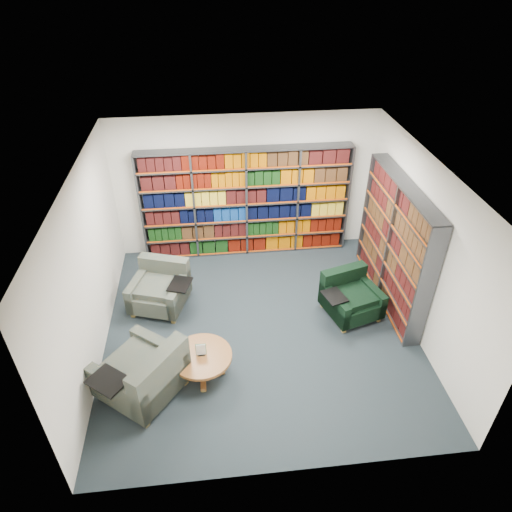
{
  "coord_description": "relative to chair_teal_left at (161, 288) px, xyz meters",
  "views": [
    {
      "loc": [
        -0.68,
        -5.49,
        5.32
      ],
      "look_at": [
        0.0,
        0.6,
        1.05
      ],
      "focal_mm": 32.0,
      "sensor_mm": 36.0,
      "label": 1
    }
  ],
  "objects": [
    {
      "name": "bookshelf_back",
      "position": [
        1.64,
        1.5,
        0.78
      ],
      "size": [
        4.0,
        0.28,
        2.2
      ],
      "color": "#47494F",
      "rests_on": "ground"
    },
    {
      "name": "coffee_table",
      "position": [
        0.68,
        -1.72,
        0.01
      ],
      "size": [
        0.88,
        0.88,
        0.62
      ],
      "color": "#9C6738",
      "rests_on": "ground"
    },
    {
      "name": "chair_teal_front",
      "position": [
        -0.09,
        -1.99,
        0.05
      ],
      "size": [
        1.41,
        1.41,
        0.91
      ],
      "color": "#042131",
      "rests_on": "ground"
    },
    {
      "name": "bookshelf_right",
      "position": [
        3.98,
        -0.24,
        0.78
      ],
      "size": [
        0.28,
        2.5,
        2.2
      ],
      "color": "#47494F",
      "rests_on": "ground"
    },
    {
      "name": "chair_teal_left",
      "position": [
        0.0,
        0.0,
        0.0
      ],
      "size": [
        1.16,
        1.11,
        0.8
      ],
      "color": "#042131",
      "rests_on": "ground"
    },
    {
      "name": "room_shell",
      "position": [
        1.64,
        -0.84,
        1.08
      ],
      "size": [
        5.02,
        5.02,
        2.82
      ],
      "color": "black",
      "rests_on": "ground"
    },
    {
      "name": "chair_green_right",
      "position": [
        3.2,
        -0.58,
        -0.02
      ],
      "size": [
        1.09,
        1.03,
        0.75
      ],
      "color": "black",
      "rests_on": "ground"
    }
  ]
}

